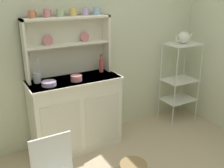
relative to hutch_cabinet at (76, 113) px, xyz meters
The scene contains 15 objects.
wall_back 0.90m from the hutch_cabinet, 38.31° to the left, with size 3.84×0.05×2.50m, color beige.
hutch_cabinet is the anchor object (origin of this frame).
hutch_shelf_unit 0.83m from the hutch_cabinet, 90.00° to the left, with size 0.98×0.18×0.67m.
bakers_rack 1.58m from the hutch_cabinet, ahead, with size 0.46×0.33×1.13m.
cup_terracotta_0 1.20m from the hutch_cabinet, 161.38° to the left, with size 0.09×0.07×0.08m.
cup_rose_1 1.17m from the hutch_cabinet, 149.66° to the left, with size 0.08×0.07×0.09m.
cup_sage_2 1.15m from the hutch_cabinet, 118.97° to the left, with size 0.09×0.08×0.08m.
cup_gold_3 1.15m from the hutch_cabinet, 57.51° to the left, with size 0.09×0.08×0.08m.
cup_lilac_4 1.17m from the hutch_cabinet, 29.00° to the left, with size 0.09×0.07×0.08m.
cup_sky_5 1.20m from the hutch_cabinet, 18.96° to the left, with size 0.09×0.07×0.09m.
bowl_mixing_large 0.55m from the hutch_cabinet, 166.49° to the right, with size 0.15×0.15×0.05m, color #B79ECC.
bowl_floral_medium 0.46m from the hutch_cabinet, 90.00° to the right, with size 0.12×0.12×0.06m, color #D17A84.
jam_bottle 0.65m from the hutch_cabinet, 12.59° to the left, with size 0.05×0.05×0.22m.
utensil_jar 0.62m from the hutch_cabinet, 168.65° to the left, with size 0.08×0.08×0.25m.
porcelain_teapot 1.74m from the hutch_cabinet, ahead, with size 0.25×0.16×0.18m.
Camera 1 is at (-1.29, -1.25, 1.83)m, focal length 41.81 mm.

